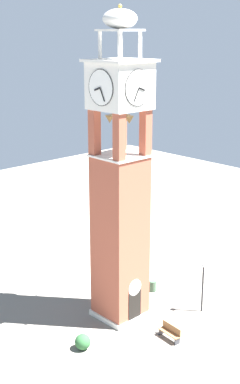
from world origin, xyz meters
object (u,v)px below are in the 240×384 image
object	(u,v)px
clock_tower	(120,195)
park_bench	(170,332)
trash_bin	(153,286)
lamp_post	(203,277)

from	to	relation	value
clock_tower	park_bench	distance (m)	9.03
park_bench	trash_bin	xyz separation A→B (m)	(3.88, 5.11, -0.08)
trash_bin	clock_tower	bearing A→B (deg)	-168.33
clock_tower	lamp_post	xyz separation A→B (m)	(4.38, -3.48, -5.89)
lamp_post	trash_bin	xyz separation A→B (m)	(-0.28, 4.32, -2.15)
trash_bin	park_bench	bearing A→B (deg)	-127.19
park_bench	trash_bin	world-z (taller)	park_bench
clock_tower	park_bench	bearing A→B (deg)	-86.98
park_bench	lamp_post	size ratio (longest dim) A/B	0.45
lamp_post	trash_bin	size ratio (longest dim) A/B	4.56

